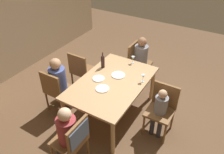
# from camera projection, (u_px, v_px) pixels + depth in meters

# --- Properties ---
(ground_plane) EXTENTS (10.00, 10.00, 0.00)m
(ground_plane) POSITION_uv_depth(u_px,v_px,m) (112.00, 112.00, 4.45)
(ground_plane) COLOR brown
(rear_room_partition) EXTENTS (6.40, 0.12, 2.70)m
(rear_room_partition) POSITION_uv_depth(u_px,v_px,m) (2.00, 20.00, 4.83)
(rear_room_partition) COLOR tan
(rear_room_partition) RESTS_ON ground_plane
(dining_table) EXTENTS (1.72, 1.11, 0.75)m
(dining_table) POSITION_uv_depth(u_px,v_px,m) (112.00, 85.00, 4.06)
(dining_table) COLOR tan
(dining_table) RESTS_ON ground_plane
(chair_far_left) EXTENTS (0.44, 0.44, 0.92)m
(chair_far_left) POSITION_uv_depth(u_px,v_px,m) (56.00, 89.00, 4.20)
(chair_far_left) COLOR brown
(chair_far_left) RESTS_ON ground_plane
(chair_left_end) EXTENTS (0.44, 0.46, 0.92)m
(chair_left_end) POSITION_uv_depth(u_px,v_px,m) (75.00, 138.00, 3.19)
(chair_left_end) COLOR brown
(chair_left_end) RESTS_ON ground_plane
(chair_right_end) EXTENTS (0.44, 0.44, 0.92)m
(chair_right_end) POSITION_uv_depth(u_px,v_px,m) (137.00, 60.00, 5.05)
(chair_right_end) COLOR brown
(chair_right_end) RESTS_ON ground_plane
(chair_near) EXTENTS (0.44, 0.44, 0.92)m
(chair_near) POSITION_uv_depth(u_px,v_px,m) (162.00, 106.00, 3.82)
(chair_near) COLOR brown
(chair_near) RESTS_ON ground_plane
(chair_far_right) EXTENTS (0.44, 0.44, 0.92)m
(chair_far_right) POSITION_uv_depth(u_px,v_px,m) (81.00, 69.00, 4.75)
(chair_far_right) COLOR brown
(chair_far_right) RESTS_ON ground_plane
(person_woman_host) EXTENTS (0.35, 0.31, 1.14)m
(person_woman_host) POSITION_uv_depth(u_px,v_px,m) (59.00, 80.00, 4.21)
(person_woman_host) COLOR #33333D
(person_woman_host) RESTS_ON ground_plane
(person_man_bearded) EXTENTS (0.29, 0.33, 1.09)m
(person_man_bearded) POSITION_uv_depth(u_px,v_px,m) (66.00, 132.00, 3.23)
(person_man_bearded) COLOR #33333D
(person_man_bearded) RESTS_ON ground_plane
(person_man_guest) EXTENTS (0.29, 0.34, 1.11)m
(person_man_guest) POSITION_uv_depth(u_px,v_px,m) (142.00, 57.00, 4.94)
(person_man_guest) COLOR #33333D
(person_man_guest) RESTS_ON ground_plane
(person_child_small) EXTENTS (0.25, 0.22, 0.94)m
(person_child_small) POSITION_uv_depth(u_px,v_px,m) (160.00, 109.00, 3.72)
(person_child_small) COLOR #33333D
(person_child_small) RESTS_ON ground_plane
(wine_bottle_tall_green) EXTENTS (0.07, 0.07, 0.32)m
(wine_bottle_tall_green) POSITION_uv_depth(u_px,v_px,m) (103.00, 61.00, 4.33)
(wine_bottle_tall_green) COLOR black
(wine_bottle_tall_green) RESTS_ON dining_table
(wine_glass_near_left) EXTENTS (0.07, 0.07, 0.15)m
(wine_glass_near_left) POSITION_uv_depth(u_px,v_px,m) (133.00, 58.00, 4.48)
(wine_glass_near_left) COLOR silver
(wine_glass_near_left) RESTS_ON dining_table
(wine_glass_centre) EXTENTS (0.07, 0.07, 0.15)m
(wine_glass_centre) POSITION_uv_depth(u_px,v_px,m) (143.00, 77.00, 3.96)
(wine_glass_centre) COLOR silver
(wine_glass_centre) RESTS_ON dining_table
(dinner_plate_host) EXTENTS (0.24, 0.24, 0.01)m
(dinner_plate_host) POSITION_uv_depth(u_px,v_px,m) (102.00, 89.00, 3.84)
(dinner_plate_host) COLOR silver
(dinner_plate_host) RESTS_ON dining_table
(dinner_plate_guest_left) EXTENTS (0.22, 0.22, 0.01)m
(dinner_plate_guest_left) POSITION_uv_depth(u_px,v_px,m) (99.00, 79.00, 4.08)
(dinner_plate_guest_left) COLOR white
(dinner_plate_guest_left) RESTS_ON dining_table
(dinner_plate_guest_right) EXTENTS (0.26, 0.26, 0.01)m
(dinner_plate_guest_right) POSITION_uv_depth(u_px,v_px,m) (119.00, 75.00, 4.17)
(dinner_plate_guest_right) COLOR silver
(dinner_plate_guest_right) RESTS_ON dining_table
(handbag) EXTENTS (0.17, 0.30, 0.22)m
(handbag) POSITION_uv_depth(u_px,v_px,m) (94.00, 76.00, 5.30)
(handbag) COLOR brown
(handbag) RESTS_ON ground_plane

